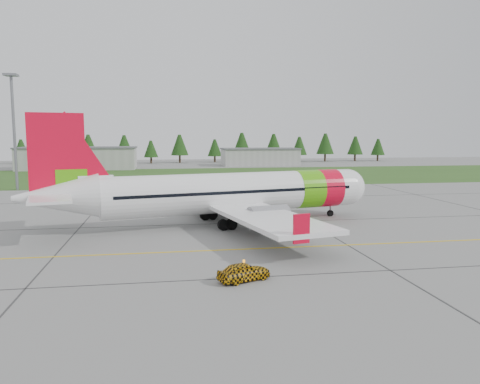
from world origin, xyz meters
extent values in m
plane|color=gray|center=(0.00, 0.00, 0.00)|extent=(320.00, 320.00, 0.00)
cylinder|color=white|center=(1.73, 19.94, 3.47)|extent=(29.38, 10.52, 4.37)
sphere|color=white|center=(15.95, 23.07, 3.47)|extent=(4.37, 4.37, 4.37)
cone|color=white|center=(-16.31, 15.97, 3.86)|extent=(8.60, 5.95, 4.37)
cube|color=black|center=(16.28, 23.14, 3.86)|extent=(2.38, 3.23, 0.63)
cylinder|color=#50B10D|center=(10.49, 21.86, 3.47)|extent=(3.80, 4.97, 4.45)
cylinder|color=red|center=(13.11, 22.44, 3.47)|extent=(3.36, 4.87, 4.45)
cube|color=white|center=(1.19, 19.82, 2.24)|extent=(13.72, 36.33, 0.40)
cube|color=red|center=(-3.73, 36.97, 2.86)|extent=(1.36, 0.49, 2.24)
cube|color=red|center=(3.92, 2.18, 2.86)|extent=(1.36, 0.49, 2.24)
cylinder|color=gray|center=(1.50, 26.19, 1.62)|extent=(4.44, 3.16, 2.35)
cylinder|color=gray|center=(4.15, 14.16, 1.62)|extent=(4.44, 3.16, 2.35)
cube|color=red|center=(-16.09, 16.01, 7.62)|extent=(5.12, 1.50, 8.51)
cube|color=#50B10D|center=(-14.89, 16.28, 5.15)|extent=(2.94, 1.09, 2.69)
cube|color=white|center=(-16.86, 15.85, 4.14)|extent=(6.27, 13.35, 0.25)
cylinder|color=slate|center=(13.77, 22.58, 0.78)|extent=(0.20, 0.20, 1.57)
cylinder|color=black|center=(13.77, 22.58, 0.38)|extent=(0.81, 0.47, 0.76)
cylinder|color=slate|center=(-0.58, 22.64, 1.06)|extent=(0.25, 0.25, 2.13)
cylinder|color=black|center=(-1.02, 22.54, 0.58)|extent=(1.25, 0.74, 1.16)
cylinder|color=slate|center=(0.77, 16.51, 1.06)|extent=(0.25, 0.25, 2.13)
cylinder|color=black|center=(0.33, 16.42, 0.58)|extent=(1.25, 0.74, 1.16)
imported|color=#F9B60D|center=(-0.91, -0.63, 1.85)|extent=(1.74, 1.86, 3.70)
imported|color=white|center=(-10.66, 59.48, 1.93)|extent=(1.69, 1.64, 3.86)
cube|color=#30561E|center=(0.00, 82.00, 0.01)|extent=(320.00, 50.00, 0.03)
cube|color=gold|center=(0.00, 8.00, 0.01)|extent=(120.00, 0.25, 0.02)
cube|color=#A8A8A3|center=(-30.00, 110.00, 3.00)|extent=(32.00, 14.00, 6.00)
cube|color=#A8A8A3|center=(25.00, 118.00, 2.60)|extent=(24.00, 12.00, 5.20)
cylinder|color=slate|center=(-32.00, 58.00, 10.00)|extent=(0.50, 0.50, 20.00)
camera|label=1|loc=(-6.17, -30.75, 9.76)|focal=35.00mm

